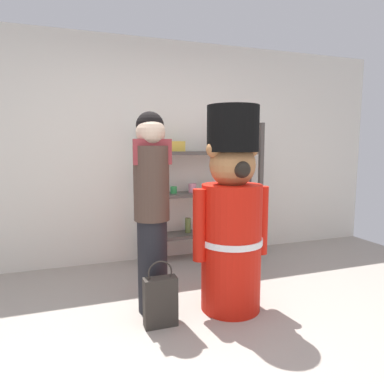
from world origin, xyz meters
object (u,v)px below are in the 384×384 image
object	(u,v)px
merchandise_shelf	(203,191)
teddy_bear_guard	(232,217)
shopping_bag	(160,301)
person_shopper	(152,204)

from	to	relation	value
merchandise_shelf	teddy_bear_guard	bearing A→B (deg)	-101.39
merchandise_shelf	shopping_bag	distance (m)	1.84
person_shopper	shopping_bag	bearing A→B (deg)	-91.16
merchandise_shelf	teddy_bear_guard	xyz separation A→B (m)	(-0.28, -1.38, -0.04)
merchandise_shelf	person_shopper	bearing A→B (deg)	-127.10
merchandise_shelf	teddy_bear_guard	world-z (taller)	teddy_bear_guard
merchandise_shelf	teddy_bear_guard	size ratio (longest dim) A/B	0.98
person_shopper	merchandise_shelf	bearing A→B (deg)	52.90
teddy_bear_guard	merchandise_shelf	bearing A→B (deg)	78.61
person_shopper	shopping_bag	xyz separation A→B (m)	(-0.01, -0.28, -0.70)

